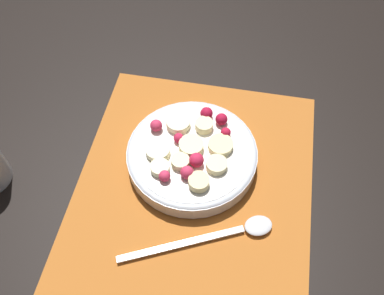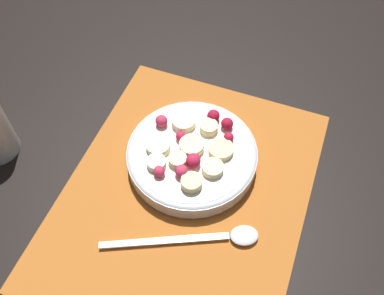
{
  "view_description": "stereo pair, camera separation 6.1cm",
  "coord_description": "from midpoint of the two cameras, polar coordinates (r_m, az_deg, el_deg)",
  "views": [
    {
      "loc": [
        -0.29,
        -0.05,
        0.55
      ],
      "look_at": [
        0.05,
        0.01,
        0.04
      ],
      "focal_mm": 40.0,
      "sensor_mm": 36.0,
      "label": 1
    },
    {
      "loc": [
        -0.27,
        -0.11,
        0.55
      ],
      "look_at": [
        0.05,
        0.01,
        0.04
      ],
      "focal_mm": 40.0,
      "sensor_mm": 36.0,
      "label": 2
    }
  ],
  "objects": [
    {
      "name": "ground_plane",
      "position": [
        0.62,
        -2.82,
        -6.57
      ],
      "size": [
        3.0,
        3.0,
        0.0
      ],
      "primitive_type": "plane",
      "color": "black"
    },
    {
      "name": "placemat",
      "position": [
        0.62,
        -2.83,
        -6.44
      ],
      "size": [
        0.43,
        0.34,
        0.01
      ],
      "color": "#B26023",
      "rests_on": "ground_plane"
    },
    {
      "name": "fruit_bowl",
      "position": [
        0.63,
        -2.81,
        -1.07
      ],
      "size": [
        0.19,
        0.19,
        0.05
      ],
      "color": "silver",
      "rests_on": "placemat"
    },
    {
      "name": "spoon",
      "position": [
        0.58,
        1.84,
        -11.59
      ],
      "size": [
        0.11,
        0.2,
        0.01
      ],
      "rotation": [
        0.0,
        0.0,
        5.15
      ],
      "color": "silver",
      "rests_on": "placemat"
    }
  ]
}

